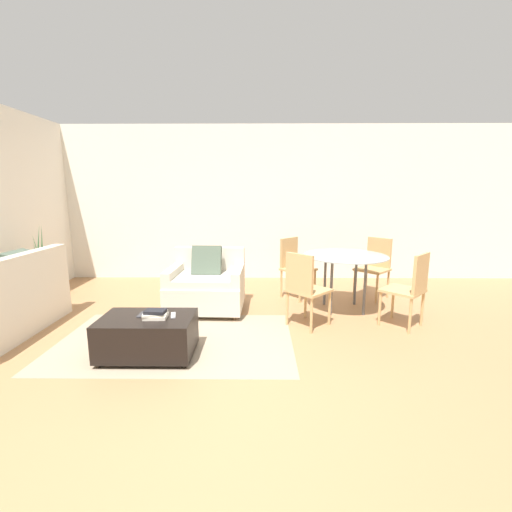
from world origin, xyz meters
TOP-DOWN VIEW (x-y plane):
  - ground_plane at (0.00, 0.00)m, footprint 20.00×20.00m
  - wall_back at (0.00, 3.71)m, footprint 12.00×0.06m
  - area_rug at (-0.55, 0.92)m, footprint 2.50×1.56m
  - armchair at (-0.37, 1.91)m, footprint 1.01×0.85m
  - ottoman at (-0.74, 0.56)m, footprint 0.89×0.56m
  - book_stack at (-0.64, 0.54)m, footprint 0.25×0.19m
  - tv_remote_primary at (-0.49, 0.60)m, footprint 0.07×0.16m
  - tv_remote_secondary at (-0.81, 0.62)m, footprint 0.04×0.15m
  - potted_plant at (-2.82, 2.25)m, footprint 0.33×0.33m
  - dining_table at (1.49, 1.94)m, footprint 1.11×1.11m
  - dining_chair_near_left at (0.87, 1.32)m, footprint 0.59×0.59m
  - dining_chair_near_right at (2.11, 1.32)m, footprint 0.59×0.59m
  - dining_chair_far_left at (0.87, 2.56)m, footprint 0.59×0.59m
  - dining_chair_far_right at (2.11, 2.56)m, footprint 0.59×0.59m

SIDE VIEW (x-z plane):
  - ground_plane at x=0.00m, z-range 0.00..0.00m
  - area_rug at x=-0.55m, z-range 0.00..0.01m
  - ottoman at x=-0.74m, z-range 0.02..0.42m
  - potted_plant at x=-2.82m, z-range -0.33..0.80m
  - armchair at x=-0.37m, z-range -0.10..0.78m
  - tv_remote_primary at x=-0.49m, z-range 0.40..0.41m
  - tv_remote_secondary at x=-0.81m, z-range 0.40..0.41m
  - book_stack at x=-0.64m, z-range 0.40..0.48m
  - dining_chair_near_left at x=0.87m, z-range 0.07..0.97m
  - dining_chair_near_right at x=2.11m, z-range 0.07..0.97m
  - dining_chair_far_left at x=0.87m, z-range 0.07..0.97m
  - dining_chair_far_right at x=2.11m, z-range 0.07..0.97m
  - dining_table at x=1.49m, z-range 0.29..1.05m
  - wall_back at x=0.00m, z-range 0.00..2.75m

